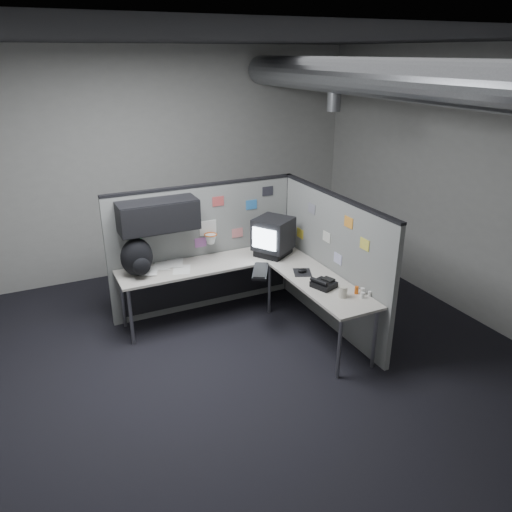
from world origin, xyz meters
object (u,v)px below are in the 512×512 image
monitor (273,236)px  backpack (137,258)px  phone (323,284)px  keyboard (260,271)px  desk (241,276)px

monitor → backpack: 1.68m
monitor → phone: monitor is taller
keyboard → monitor: bearing=33.2°
monitor → desk: bearing=-147.4°
keyboard → phone: phone is taller
phone → backpack: (-1.74, 1.17, 0.18)m
keyboard → desk: bearing=105.8°
phone → backpack: bearing=136.3°
monitor → phone: 1.09m
backpack → desk: bearing=0.1°
keyboard → backpack: 1.41m
desk → backpack: 1.23m
desk → keyboard: bearing=-59.4°
backpack → monitor: bearing=11.1°
desk → monitor: 0.67m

